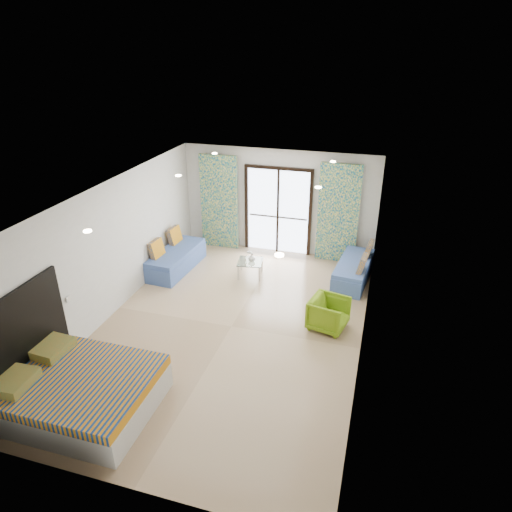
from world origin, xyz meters
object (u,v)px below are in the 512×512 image
(bed, at_px, (80,392))
(armchair, at_px, (329,312))
(coffee_table, at_px, (250,263))
(daybed_right, at_px, (354,270))
(daybed_left, at_px, (176,259))

(bed, xyz_separation_m, armchair, (3.30, 3.21, 0.04))
(bed, relative_size, coffee_table, 3.24)
(daybed_right, relative_size, armchair, 2.57)
(daybed_right, distance_m, armchair, 2.13)
(daybed_left, distance_m, daybed_right, 4.28)
(daybed_left, relative_size, armchair, 2.67)
(bed, height_order, daybed_right, daybed_right)
(bed, xyz_separation_m, daybed_right, (3.59, 5.31, -0.04))
(coffee_table, relative_size, armchair, 0.94)
(bed, distance_m, daybed_right, 6.41)
(coffee_table, distance_m, armchair, 2.66)
(daybed_right, bearing_deg, bed, -118.21)
(daybed_left, relative_size, coffee_table, 2.83)
(daybed_right, xyz_separation_m, armchair, (-0.29, -2.11, 0.08))
(coffee_table, height_order, armchair, armchair)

